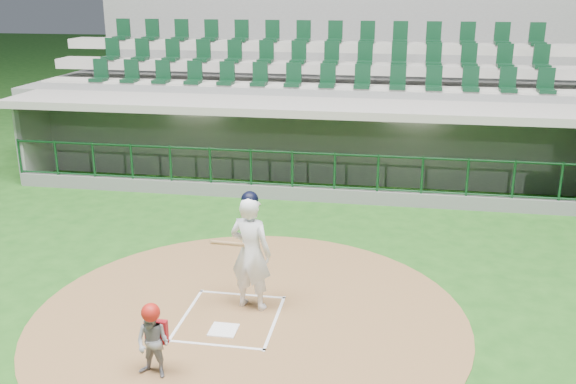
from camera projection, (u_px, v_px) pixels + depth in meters
name	position (u px, v px, depth m)	size (l,w,h in m)	color
ground	(235.00, 310.00, 10.82)	(120.00, 120.00, 0.00)	#1C4E16
dirt_circle	(249.00, 317.00, 10.58)	(7.20, 7.20, 0.01)	brown
home_plate	(224.00, 330.00, 10.16)	(0.43, 0.43, 0.02)	white
batter_box_chalk	(230.00, 318.00, 10.53)	(1.55, 1.80, 0.01)	white
dugout_structure	(305.00, 146.00, 17.87)	(16.40, 3.70, 3.00)	slate
seating_deck	(318.00, 110.00, 20.61)	(17.00, 6.72, 5.15)	slate
batter	(251.00, 251.00, 10.60)	(0.95, 0.96, 2.06)	white
catcher	(153.00, 340.00, 8.83)	(0.57, 0.48, 1.12)	gray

